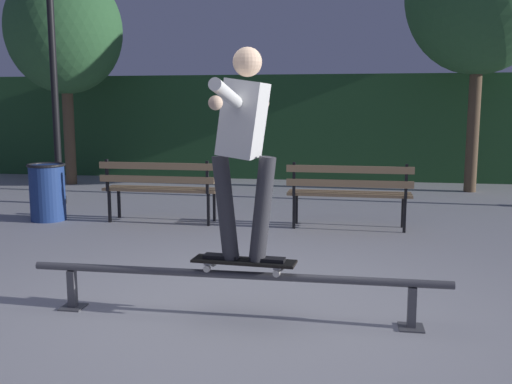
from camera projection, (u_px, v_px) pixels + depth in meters
The scene contains 10 objects.
ground_plane at pixel (236, 314), 4.42m from camera, with size 90.00×90.00×0.00m, color #99999E.
hedge_backdrop at pixel (312, 127), 12.81m from camera, with size 24.00×1.20×2.26m, color #234C28.
grind_rail at pixel (234, 281), 4.32m from camera, with size 3.20×0.18×0.37m.
skateboard at pixel (244, 262), 4.28m from camera, with size 0.79×0.26×0.09m.
skateboarder at pixel (244, 137), 4.14m from camera, with size 0.63×1.41×1.56m.
park_bench_leftmost at pixel (160, 184), 7.80m from camera, with size 1.61×0.43×0.88m.
park_bench_left_center at pixel (349, 189), 7.39m from camera, with size 1.61×0.43×0.88m.
tree_far_left at pixel (64, 31), 11.33m from camera, with size 2.27×2.27×4.32m.
lamp_post_left at pixel (52, 49), 9.06m from camera, with size 0.32×0.32×3.90m.
trash_can at pixel (47, 191), 8.01m from camera, with size 0.52×0.52×0.80m.
Camera 1 is at (0.84, -4.15, 1.60)m, focal length 40.17 mm.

